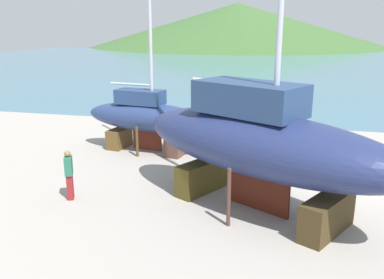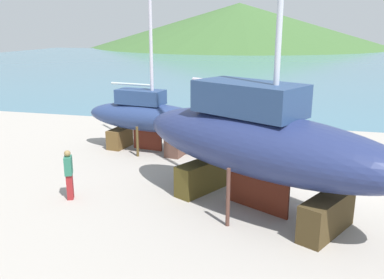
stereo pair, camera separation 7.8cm
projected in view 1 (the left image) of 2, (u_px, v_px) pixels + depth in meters
name	position (u px, v px, depth m)	size (l,w,h in m)	color
ground_plane	(349.00, 213.00, 13.29)	(45.89, 45.89, 0.00)	#A39C93
sea_water	(309.00, 66.00, 62.16)	(136.00, 81.49, 0.01)	teal
headland_hill	(237.00, 46.00, 126.10)	(173.00, 173.00, 25.03)	#3D6331
sailboat_mid_port	(259.00, 142.00, 12.97)	(9.65, 7.02, 14.83)	#43341B
sailboat_large_starboard	(146.00, 117.00, 19.48)	(6.43, 2.66, 10.61)	brown
worker	(69.00, 174.00, 14.13)	(0.40, 0.50, 1.74)	maroon
timber_long_aft	(362.00, 172.00, 16.73)	(1.74, 0.16, 0.16)	#7B6347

